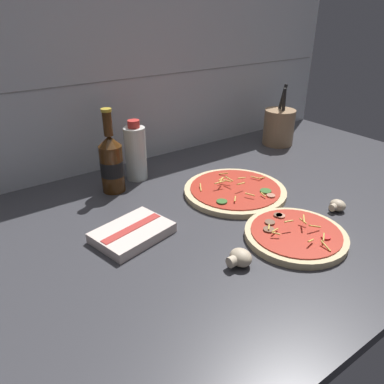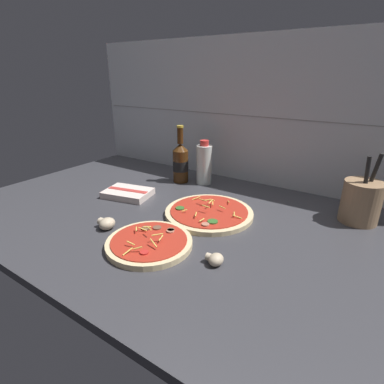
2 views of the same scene
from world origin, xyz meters
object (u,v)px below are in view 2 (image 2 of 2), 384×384
Objects in this scene: pizza_far at (209,213)px; beer_bottle at (181,162)px; oil_bottle at (204,164)px; utensil_crock at (361,201)px; mushroom_right at (107,223)px; pizza_near at (151,243)px; mushroom_left at (215,259)px; dish_towel at (128,193)px.

beer_bottle reaches higher than pizza_far.
oil_bottle is 0.83× the size of utensil_crock.
oil_bottle is (-17.53, 25.51, 7.54)cm from pizza_far.
pizza_near is at bearing -0.75° from mushroom_right.
oil_bottle is 4.16× the size of mushroom_left.
beer_bottle is at bearing 133.34° from mushroom_left.
oil_bottle is (9.44, 3.61, -0.19)cm from beer_bottle.
utensil_crock reaches higher than pizza_near.
oil_bottle is at bearing 176.72° from utensil_crock.
mushroom_right reaches higher than dish_towel.
pizza_far is 31.86cm from oil_bottle.
mushroom_right is at bearing 179.25° from pizza_near.
pizza_near is at bearing -74.36° from oil_bottle.
dish_towel is (-49.14, 19.93, -0.26)cm from mushroom_left.
beer_bottle is 61.82cm from mushroom_left.
dish_towel is at bearing -175.24° from pizza_far.
pizza_far is 47.11cm from utensil_crock.
dish_towel is at bearing 143.93° from pizza_near.
mushroom_right is at bearing -82.50° from beer_bottle.
utensil_crock reaches higher than mushroom_left.
utensil_crock is (68.13, 0.24, -1.85)cm from beer_bottle.
mushroom_left is at bearing -120.07° from utensil_crock.
pizza_near is 1.27× the size of oil_bottle.
dish_towel is at bearing -105.80° from beer_bottle.
mushroom_right is at bearing -129.88° from pizza_far.
beer_bottle is 1.08× the size of utensil_crock.
mushroom_left is 0.23× the size of dish_towel.
mushroom_left is (18.52, 2.38, 0.52)cm from pizza_near.
mushroom_right is at bearing -142.79° from utensil_crock.
beer_bottle is 68.16cm from utensil_crock.
mushroom_left is at bearing -55.88° from oil_bottle.
mushroom_right is (-35.98, -2.15, 0.30)cm from mushroom_left.
pizza_near is 53.19cm from beer_bottle.
dish_towel is at bearing 157.93° from mushroom_left.
mushroom_left is (42.14, -44.65, -7.15)cm from beer_bottle.
dish_towel is (-33.97, -2.83, 0.32)cm from pizza_far.
pizza_near is 18.68cm from mushroom_left.
pizza_far is 35.59cm from beer_bottle.
beer_bottle is (-23.62, 47.04, 7.67)cm from pizza_near.
mushroom_left is at bearing 3.42° from mushroom_right.
oil_bottle reaches higher than pizza_far.
mushroom_right is (6.16, -46.81, -6.85)cm from beer_bottle.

